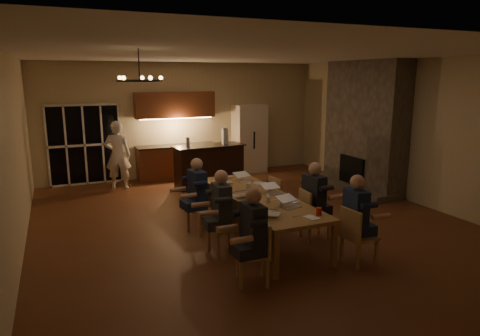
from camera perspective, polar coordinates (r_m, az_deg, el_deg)
name	(u,v)px	position (r m, az deg, el deg)	size (l,w,h in m)	color
floor	(249,222)	(8.52, 1.22, -7.16)	(9.00, 9.00, 0.00)	brown
back_wall	(183,120)	(12.35, -7.56, 6.37)	(8.00, 0.04, 3.20)	tan
left_wall	(11,157)	(7.44, -28.17, 1.30)	(0.04, 9.00, 3.20)	tan
right_wall	(411,131)	(10.45, 21.80, 4.59)	(0.04, 9.00, 3.20)	tan
ceiling	(250,53)	(8.05, 1.32, 15.02)	(8.00, 9.00, 0.04)	white
french_doors	(85,145)	(11.93, -20.00, 2.88)	(1.86, 0.08, 2.10)	black
fireplace	(364,126)	(11.12, 16.26, 5.37)	(0.58, 2.50, 3.20)	#60584B
kitchenette	(177,136)	(12.01, -8.46, 4.26)	(2.24, 0.68, 2.40)	brown
refrigerator	(249,139)	(12.73, 1.24, 3.92)	(0.90, 0.68, 2.00)	beige
dining_table	(257,216)	(7.67, 2.31, -6.40)	(1.10, 3.36, 0.75)	#A76F43
bar_island	(209,166)	(11.14, -4.14, 0.31)	(1.83, 0.68, 1.08)	black
chair_left_near	(252,253)	(5.97, 1.67, -11.23)	(0.44, 0.44, 0.89)	tan
chair_left_mid	(224,227)	(6.93, -2.21, -7.86)	(0.44, 0.44, 0.89)	tan
chair_left_far	(202,209)	(7.86, -5.10, -5.46)	(0.44, 0.44, 0.89)	tan
chair_right_near	(360,236)	(6.80, 15.65, -8.70)	(0.44, 0.44, 0.89)	tan
chair_right_mid	(315,214)	(7.64, 9.96, -6.11)	(0.44, 0.44, 0.89)	tan
chair_right_far	(283,199)	(8.51, 5.81, -4.10)	(0.44, 0.44, 0.89)	tan
person_left_near	(253,237)	(5.84, 1.76, -9.19)	(0.60, 0.60, 1.38)	#24262E
person_right_near	(355,219)	(6.76, 15.11, -6.59)	(0.60, 0.60, 1.38)	#1F2B4E
person_left_mid	(222,212)	(6.85, -2.48, -5.93)	(0.60, 0.60, 1.38)	#32363B
person_right_mid	(314,201)	(7.55, 9.79, -4.37)	(0.60, 0.60, 1.38)	#24262E
person_left_far	(197,195)	(7.84, -5.70, -3.64)	(0.60, 0.60, 1.38)	#1F2B4E
standing_person	(118,155)	(11.19, -15.98, 1.66)	(0.64, 0.42, 1.74)	white
chandelier	(140,81)	(6.46, -13.24, 11.27)	(0.65, 0.65, 0.03)	black
laptop_a	(269,208)	(6.52, 3.95, -5.28)	(0.32, 0.28, 0.23)	silver
laptop_b	(291,200)	(6.92, 6.76, -4.32)	(0.32, 0.28, 0.23)	silver
laptop_c	(241,190)	(7.51, 0.15, -2.92)	(0.32, 0.28, 0.23)	silver
laptop_d	(273,188)	(7.66, 4.45, -2.64)	(0.32, 0.28, 0.23)	silver
laptop_e	(224,177)	(8.42, -2.15, -1.27)	(0.32, 0.28, 0.23)	silver
laptop_f	(245,176)	(8.55, 0.62, -1.06)	(0.32, 0.28, 0.23)	silver
mug_front	(268,199)	(7.18, 3.75, -4.16)	(0.08, 0.08, 0.10)	silver
mug_mid	(248,186)	(8.05, 1.10, -2.35)	(0.09, 0.09, 0.10)	silver
mug_back	(220,185)	(8.11, -2.74, -2.25)	(0.09, 0.09, 0.10)	silver
redcup_near	(319,211)	(6.60, 10.46, -5.72)	(0.09, 0.09, 0.12)	red
redcup_mid	(228,190)	(7.73, -1.59, -2.90)	(0.09, 0.09, 0.12)	red
can_silver	(282,203)	(6.96, 5.56, -4.66)	(0.06, 0.06, 0.12)	#B2B2B7
can_cola	(222,176)	(8.82, -2.40, -1.02)	(0.06, 0.06, 0.12)	#3F0F0C
can_right	(270,187)	(7.92, 4.01, -2.54)	(0.06, 0.06, 0.12)	#B2B2B7
plate_near	(293,202)	(7.22, 7.07, -4.48)	(0.24, 0.24, 0.02)	silver
plate_left	(264,211)	(6.71, 3.21, -5.71)	(0.25, 0.25, 0.02)	silver
plate_far	(261,184)	(8.37, 2.78, -2.09)	(0.28, 0.28, 0.02)	silver
notepad	(312,218)	(6.48, 9.53, -6.55)	(0.16, 0.23, 0.01)	white
bar_bottle	(188,142)	(10.85, -6.96, 3.48)	(0.09, 0.09, 0.24)	#99999E
bar_blender	(225,136)	(11.19, -2.04, 4.27)	(0.13, 0.13, 0.42)	silver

